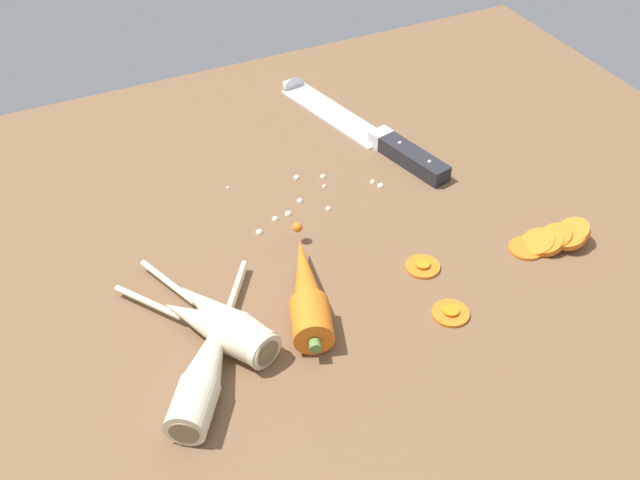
{
  "coord_description": "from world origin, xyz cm",
  "views": [
    {
      "loc": [
        -29.33,
        -63.24,
        59.58
      ],
      "look_at": [
        0.0,
        -2.0,
        1.5
      ],
      "focal_mm": 43.47,
      "sensor_mm": 36.0,
      "label": 1
    }
  ],
  "objects_px": {
    "whole_carrot": "(307,291)",
    "chefs_knife": "(353,123)",
    "carrot_slice_stack": "(551,240)",
    "parsnip_front": "(223,319)",
    "carrot_slice_stray_near": "(423,265)",
    "parsnip_mid_right": "(207,367)",
    "carrot_slice_stray_mid": "(451,312)",
    "parsnip_mid_left": "(215,327)"
  },
  "relations": [
    {
      "from": "chefs_knife",
      "to": "parsnip_mid_right",
      "type": "distance_m",
      "value": 0.48
    },
    {
      "from": "chefs_knife",
      "to": "carrot_slice_stray_near",
      "type": "xyz_separation_m",
      "value": [
        -0.07,
        -0.3,
        -0.0
      ]
    },
    {
      "from": "parsnip_front",
      "to": "parsnip_mid_right",
      "type": "xyz_separation_m",
      "value": [
        -0.04,
        -0.05,
        -0.0
      ]
    },
    {
      "from": "whole_carrot",
      "to": "parsnip_mid_right",
      "type": "height_order",
      "value": "whole_carrot"
    },
    {
      "from": "whole_carrot",
      "to": "carrot_slice_stack",
      "type": "bearing_deg",
      "value": -6.55
    },
    {
      "from": "carrot_slice_stray_mid",
      "to": "whole_carrot",
      "type": "bearing_deg",
      "value": 149.32
    },
    {
      "from": "carrot_slice_stack",
      "to": "chefs_knife",
      "type": "bearing_deg",
      "value": 105.16
    },
    {
      "from": "parsnip_mid_right",
      "to": "carrot_slice_stray_mid",
      "type": "xyz_separation_m",
      "value": [
        0.26,
        -0.03,
        -0.02
      ]
    },
    {
      "from": "whole_carrot",
      "to": "chefs_knife",
      "type": "bearing_deg",
      "value": 54.66
    },
    {
      "from": "parsnip_mid_left",
      "to": "parsnip_mid_right",
      "type": "distance_m",
      "value": 0.05
    },
    {
      "from": "parsnip_mid_right",
      "to": "parsnip_front",
      "type": "bearing_deg",
      "value": 55.71
    },
    {
      "from": "parsnip_front",
      "to": "parsnip_mid_left",
      "type": "distance_m",
      "value": 0.01
    },
    {
      "from": "parsnip_mid_left",
      "to": "parsnip_mid_right",
      "type": "bearing_deg",
      "value": -118.45
    },
    {
      "from": "parsnip_mid_left",
      "to": "whole_carrot",
      "type": "bearing_deg",
      "value": 2.96
    },
    {
      "from": "parsnip_front",
      "to": "carrot_slice_stray_near",
      "type": "relative_size",
      "value": 5.02
    },
    {
      "from": "chefs_knife",
      "to": "whole_carrot",
      "type": "bearing_deg",
      "value": -125.34
    },
    {
      "from": "chefs_knife",
      "to": "parsnip_mid_right",
      "type": "relative_size",
      "value": 1.65
    },
    {
      "from": "parsnip_mid_left",
      "to": "carrot_slice_stray_mid",
      "type": "relative_size",
      "value": 4.32
    },
    {
      "from": "carrot_slice_stray_mid",
      "to": "parsnip_mid_right",
      "type": "bearing_deg",
      "value": 174.08
    },
    {
      "from": "parsnip_front",
      "to": "carrot_slice_stack",
      "type": "distance_m",
      "value": 0.39
    },
    {
      "from": "chefs_knife",
      "to": "carrot_slice_stack",
      "type": "height_order",
      "value": "carrot_slice_stack"
    },
    {
      "from": "whole_carrot",
      "to": "parsnip_mid_left",
      "type": "relative_size",
      "value": 1.07
    },
    {
      "from": "parsnip_front",
      "to": "carrot_slice_stray_near",
      "type": "height_order",
      "value": "parsnip_front"
    },
    {
      "from": "chefs_knife",
      "to": "parsnip_front",
      "type": "height_order",
      "value": "parsnip_front"
    },
    {
      "from": "carrot_slice_stray_near",
      "to": "parsnip_mid_left",
      "type": "bearing_deg",
      "value": -179.28
    },
    {
      "from": "whole_carrot",
      "to": "parsnip_front",
      "type": "relative_size",
      "value": 0.94
    },
    {
      "from": "parsnip_front",
      "to": "whole_carrot",
      "type": "bearing_deg",
      "value": -0.94
    },
    {
      "from": "carrot_slice_stray_near",
      "to": "chefs_knife",
      "type": "bearing_deg",
      "value": 77.52
    },
    {
      "from": "carrot_slice_stack",
      "to": "carrot_slice_stray_mid",
      "type": "bearing_deg",
      "value": -165.21
    },
    {
      "from": "chefs_knife",
      "to": "carrot_slice_stray_near",
      "type": "height_order",
      "value": "chefs_knife"
    },
    {
      "from": "parsnip_mid_left",
      "to": "carrot_slice_stack",
      "type": "height_order",
      "value": "parsnip_mid_left"
    },
    {
      "from": "whole_carrot",
      "to": "carrot_slice_stack",
      "type": "height_order",
      "value": "whole_carrot"
    },
    {
      "from": "carrot_slice_stray_near",
      "to": "whole_carrot",
      "type": "bearing_deg",
      "value": 179.07
    },
    {
      "from": "carrot_slice_stray_near",
      "to": "carrot_slice_stray_mid",
      "type": "height_order",
      "value": "same"
    },
    {
      "from": "chefs_knife",
      "to": "parsnip_front",
      "type": "bearing_deg",
      "value": -135.95
    },
    {
      "from": "parsnip_mid_left",
      "to": "carrot_slice_stray_mid",
      "type": "height_order",
      "value": "parsnip_mid_left"
    },
    {
      "from": "parsnip_front",
      "to": "carrot_slice_stack",
      "type": "xyz_separation_m",
      "value": [
        0.39,
        -0.04,
        -0.01
      ]
    },
    {
      "from": "parsnip_front",
      "to": "carrot_slice_stack",
      "type": "relative_size",
      "value": 2.06
    },
    {
      "from": "chefs_knife",
      "to": "parsnip_mid_left",
      "type": "height_order",
      "value": "parsnip_mid_left"
    },
    {
      "from": "parsnip_front",
      "to": "carrot_slice_stray_mid",
      "type": "height_order",
      "value": "parsnip_front"
    },
    {
      "from": "parsnip_mid_left",
      "to": "carrot_slice_stray_mid",
      "type": "xyz_separation_m",
      "value": [
        0.24,
        -0.07,
        -0.02
      ]
    },
    {
      "from": "parsnip_front",
      "to": "parsnip_mid_left",
      "type": "height_order",
      "value": "same"
    }
  ]
}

